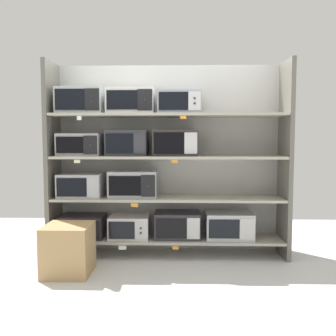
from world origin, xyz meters
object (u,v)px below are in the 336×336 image
object	(u,v)px
microwave_5	(133,184)
shipping_carton	(68,249)
microwave_1	(130,226)
microwave_6	(81,145)
microwave_4	(82,185)
microwave_7	(127,143)
microwave_3	(229,225)
microwave_0	(83,226)
microwave_9	(81,101)
microwave_2	(177,225)
microwave_10	(131,101)
microwave_8	(175,143)
microwave_11	(179,103)

from	to	relation	value
microwave_5	shipping_carton	world-z (taller)	microwave_5
microwave_1	microwave_6	xyz separation A→B (m)	(-0.58, 0.00, 0.99)
microwave_1	shipping_carton	xyz separation A→B (m)	(-0.55, -0.66, -0.09)
microwave_4	microwave_6	xyz separation A→B (m)	(-0.00, 0.00, 0.49)
microwave_7	microwave_3	bearing A→B (deg)	0.01
microwave_3	microwave_7	distance (m)	1.56
microwave_0	microwave_7	xyz separation A→B (m)	(0.55, -0.00, 1.00)
microwave_1	microwave_9	distance (m)	1.60
microwave_2	microwave_10	xyz separation A→B (m)	(-0.55, 0.00, 1.47)
microwave_6	microwave_8	distance (m)	1.13
microwave_1	microwave_8	distance (m)	1.15
microwave_0	microwave_4	distance (m)	0.50
microwave_0	microwave_10	size ratio (longest dim) A/B	0.95
microwave_7	shipping_carton	world-z (taller)	microwave_7
microwave_4	microwave_8	xyz separation A→B (m)	(1.12, -0.00, 0.51)
shipping_carton	microwave_3	bearing A→B (deg)	20.61
microwave_0	microwave_3	size ratio (longest dim) A/B	0.94
microwave_4	microwave_7	size ratio (longest dim) A/B	1.06
microwave_0	microwave_4	xyz separation A→B (m)	(-0.01, -0.00, 0.50)
microwave_6	microwave_10	size ratio (longest dim) A/B	0.91
microwave_2	microwave_9	size ratio (longest dim) A/B	1.01
microwave_6	microwave_10	bearing A→B (deg)	-0.01
microwave_7	microwave_0	bearing A→B (deg)	179.98
microwave_2	microwave_5	size ratio (longest dim) A/B	0.95
microwave_1	microwave_8	bearing A→B (deg)	-0.01
microwave_9	microwave_6	bearing A→B (deg)	179.07
shipping_carton	microwave_10	bearing A→B (deg)	48.65
microwave_11	shipping_carton	world-z (taller)	microwave_11
microwave_7	microwave_11	distance (m)	0.78
microwave_1	microwave_2	size ratio (longest dim) A/B	0.87
microwave_2	microwave_6	size ratio (longest dim) A/B	1.07
microwave_10	microwave_11	bearing A→B (deg)	-0.02
shipping_carton	microwave_9	bearing A→B (deg)	90.83
microwave_8	microwave_11	size ratio (longest dim) A/B	1.05
microwave_0	microwave_9	world-z (taller)	microwave_9
microwave_4	shipping_carton	size ratio (longest dim) A/B	0.99
microwave_3	microwave_8	xyz separation A→B (m)	(-0.65, -0.00, 0.98)
microwave_0	microwave_11	xyz separation A→B (m)	(1.17, -0.00, 1.48)
microwave_10	microwave_11	world-z (taller)	microwave_10
microwave_3	microwave_9	size ratio (longest dim) A/B	1.04
microwave_8	microwave_4	bearing A→B (deg)	180.00
microwave_7	microwave_9	distance (m)	0.73
microwave_3	microwave_8	size ratio (longest dim) A/B	1.06
microwave_7	microwave_10	bearing A→B (deg)	0.09
microwave_3	shipping_carton	size ratio (longest dim) A/B	1.08
microwave_1	microwave_2	world-z (taller)	microwave_2
microwave_7	microwave_10	world-z (taller)	microwave_10
microwave_2	microwave_9	distance (m)	1.87
microwave_11	microwave_4	bearing A→B (deg)	180.00
microwave_8	microwave_10	bearing A→B (deg)	179.97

